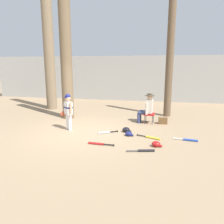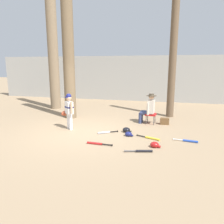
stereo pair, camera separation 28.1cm
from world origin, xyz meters
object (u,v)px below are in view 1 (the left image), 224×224
at_px(bat_aluminum_silver, 106,132).
at_px(tree_behind_spectator, 169,65).
at_px(handbag_beside_stool, 163,121).
at_px(batting_helmet_navy, 129,134).
at_px(young_ballplayer, 68,109).
at_px(batting_helmet_black, 126,130).
at_px(seated_spectator, 147,107).
at_px(bat_black_composite, 144,151).
at_px(batting_helmet_red, 156,144).
at_px(folding_stool, 149,114).
at_px(bat_yellow_trainer, 151,137).
at_px(bat_red_barrel, 98,144).
at_px(tree_far_left, 49,52).
at_px(bat_blue_youth, 188,140).
at_px(tree_near_player, 66,50).

bearing_deg(bat_aluminum_silver, tree_behind_spectator, 56.17).
relative_size(handbag_beside_stool, batting_helmet_navy, 1.23).
bearing_deg(tree_behind_spectator, young_ballplayer, -139.51).
xyz_separation_m(young_ballplayer, batting_helmet_black, (2.08, 0.16, -0.67)).
bearing_deg(tree_behind_spectator, bat_aluminum_silver, -123.83).
height_order(seated_spectator, bat_black_composite, seated_spectator).
bearing_deg(batting_helmet_red, folding_stool, 97.32).
bearing_deg(bat_yellow_trainer, tree_behind_spectator, 80.37).
bearing_deg(bat_red_barrel, bat_aluminum_silver, 92.51).
bearing_deg(batting_helmet_red, batting_helmet_black, 130.92).
bearing_deg(tree_far_left, folding_stool, -20.58).
xyz_separation_m(folding_stool, batting_helmet_navy, (-0.57, -1.77, -0.30)).
relative_size(tree_behind_spectator, handbag_beside_stool, 15.07).
bearing_deg(bat_black_composite, bat_blue_youth, 42.31).
xyz_separation_m(bat_black_composite, batting_helmet_navy, (-0.59, 1.26, 0.04)).
relative_size(tree_behind_spectator, batting_helmet_navy, 18.48).
xyz_separation_m(folding_stool, seated_spectator, (-0.10, 0.01, 0.28)).
relative_size(tree_near_player, batting_helmet_red, 22.27).
height_order(handbag_beside_stool, bat_black_composite, handbag_beside_stool).
height_order(bat_blue_youth, batting_helmet_navy, batting_helmet_navy).
xyz_separation_m(young_ballplayer, handbag_beside_stool, (3.34, 1.54, -0.61)).
xyz_separation_m(bat_blue_youth, batting_helmet_navy, (-1.87, 0.10, 0.04)).
bearing_deg(bat_black_composite, batting_helmet_red, 56.10).
bearing_deg(bat_aluminum_silver, handbag_beside_stool, 41.26).
bearing_deg(folding_stool, bat_yellow_trainer, -85.04).
bearing_deg(bat_black_composite, bat_red_barrel, 169.67).
distance_m(tree_behind_spectator, bat_blue_youth, 4.08).
bearing_deg(bat_blue_youth, batting_helmet_red, -144.02).
relative_size(tree_behind_spectator, seated_spectator, 4.27).
height_order(bat_blue_youth, batting_helmet_black, batting_helmet_black).
distance_m(handbag_beside_stool, bat_red_barrel, 3.37).
distance_m(tree_behind_spectator, handbag_beside_stool, 2.61).
distance_m(seated_spectator, tree_far_left, 5.97).
relative_size(handbag_beside_stool, bat_blue_youth, 0.47).
distance_m(folding_stool, seated_spectator, 0.29).
distance_m(folding_stool, handbag_beside_stool, 0.59).
bearing_deg(batting_helmet_red, tree_far_left, 140.86).
distance_m(bat_blue_youth, bat_red_barrel, 2.79).
xyz_separation_m(bat_blue_youth, batting_helmet_black, (-2.02, 0.51, 0.04)).
bearing_deg(batting_helmet_red, bat_red_barrel, -172.79).
xyz_separation_m(young_ballplayer, bat_black_composite, (2.82, -1.51, -0.71)).
height_order(tree_near_player, batting_helmet_black, tree_near_player).
xyz_separation_m(bat_aluminum_silver, batting_helmet_red, (1.72, -0.90, 0.04)).
distance_m(seated_spectator, bat_black_composite, 3.10).
distance_m(young_ballplayer, seated_spectator, 3.10).
distance_m(bat_blue_youth, bat_aluminum_silver, 2.69).
distance_m(handbag_beside_stool, tree_far_left, 6.73).
relative_size(batting_helmet_navy, batting_helmet_black, 0.88).
bearing_deg(batting_helmet_red, bat_black_composite, -123.90).
distance_m(tree_near_player, bat_aluminum_silver, 4.05).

